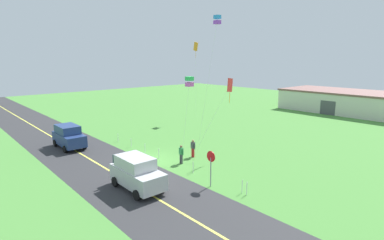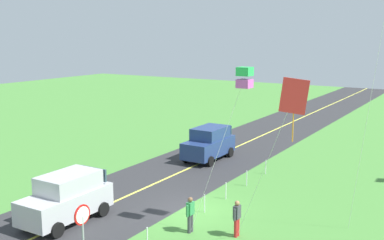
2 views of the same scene
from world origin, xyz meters
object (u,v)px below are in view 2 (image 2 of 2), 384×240
object	(u,v)px
car_parked_west_near	(209,143)
kite_blue_mid	(245,78)
person_adult_companion	(190,213)
car_suv_foreground	(67,197)
kite_red_low	(293,99)
person_adult_near	(237,217)
stop_sign	(83,225)

from	to	relation	value
car_parked_west_near	kite_blue_mid	xyz separation A→B (m)	(9.96, 7.28, 5.59)
car_parked_west_near	person_adult_companion	distance (m)	12.33
kite_blue_mid	car_suv_foreground	bearing A→B (deg)	-67.41
car_suv_foreground	kite_blue_mid	world-z (taller)	kite_blue_mid
car_parked_west_near	kite_blue_mid	bearing A→B (deg)	36.18
car_suv_foreground	kite_red_low	xyz separation A→B (m)	(-0.95, 10.25, 5.16)
car_suv_foreground	person_adult_near	size ratio (longest dim) A/B	2.75
person_adult_near	kite_blue_mid	world-z (taller)	kite_blue_mid
car_suv_foreground	person_adult_companion	bearing A→B (deg)	109.48
car_parked_west_near	person_adult_companion	size ratio (longest dim) A/B	2.75
stop_sign	person_adult_companion	xyz separation A→B (m)	(-4.99, 1.44, -0.94)
stop_sign	person_adult_companion	world-z (taller)	stop_sign
kite_blue_mid	car_parked_west_near	bearing A→B (deg)	-143.82
car_suv_foreground	car_parked_west_near	xyz separation A→B (m)	(-13.03, 0.11, 0.00)
kite_red_low	kite_blue_mid	distance (m)	3.59
kite_red_low	kite_blue_mid	bearing A→B (deg)	-126.65
car_parked_west_near	car_suv_foreground	bearing A→B (deg)	-0.49
kite_blue_mid	person_adult_near	bearing A→B (deg)	-0.61
person_adult_companion	car_suv_foreground	bearing A→B (deg)	37.98
stop_sign	kite_red_low	world-z (taller)	kite_red_low
person_adult_near	kite_blue_mid	bearing A→B (deg)	51.45
kite_red_low	person_adult_companion	bearing A→B (deg)	-101.66
stop_sign	person_adult_companion	size ratio (longest dim) A/B	1.60
car_parked_west_near	kite_blue_mid	distance (m)	13.54
car_suv_foreground	stop_sign	xyz separation A→B (m)	(3.05, 4.03, 0.65)
person_adult_companion	kite_red_low	world-z (taller)	kite_red_low
kite_blue_mid	stop_sign	bearing A→B (deg)	-28.79
person_adult_companion	car_parked_west_near	bearing A→B (deg)	-45.71
car_suv_foreground	kite_red_low	size ratio (longest dim) A/B	0.62
kite_red_low	kite_blue_mid	xyz separation A→B (m)	(-2.13, -2.86, 0.43)
kite_blue_mid	person_adult_companion	bearing A→B (deg)	-59.29
kite_red_low	kite_blue_mid	world-z (taller)	kite_blue_mid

